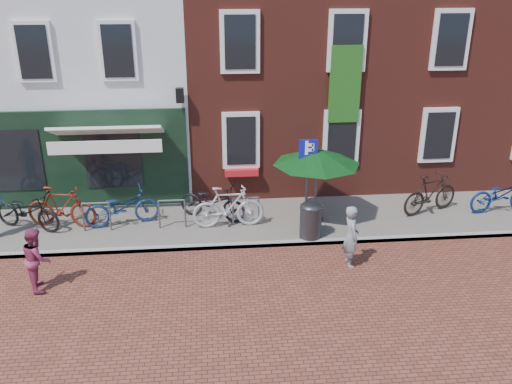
{
  "coord_description": "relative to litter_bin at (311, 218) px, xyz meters",
  "views": [
    {
      "loc": [
        -0.46,
        -12.1,
        6.46
      ],
      "look_at": [
        0.69,
        0.26,
        1.44
      ],
      "focal_mm": 37.45,
      "sensor_mm": 36.0,
      "label": 1
    }
  ],
  "objects": [
    {
      "name": "litter_bin",
      "position": [
        0.0,
        0.0,
        0.0
      ],
      "size": [
        0.57,
        0.57,
        1.05
      ],
      "color": "#313234",
      "rests_on": "sidewalk"
    },
    {
      "name": "bicycle_0",
      "position": [
        -7.49,
        1.19,
        -0.02
      ],
      "size": [
        2.11,
        1.44,
        1.05
      ],
      "primitive_type": "imported",
      "rotation": [
        0.0,
        0.0,
        1.16
      ],
      "color": "black",
      "rests_on": "sidewalk"
    },
    {
      "name": "woman",
      "position": [
        0.7,
        -1.36,
        0.13
      ],
      "size": [
        0.4,
        0.58,
        1.54
      ],
      "primitive_type": "imported",
      "rotation": [
        0.0,
        0.0,
        1.63
      ],
      "color": "gray",
      "rests_on": "ground"
    },
    {
      "name": "parasol",
      "position": [
        0.3,
        1.0,
        1.44
      ],
      "size": [
        2.38,
        2.38,
        2.22
      ],
      "color": "#4C4C4F",
      "rests_on": "sidewalk"
    },
    {
      "name": "boy",
      "position": [
        -6.42,
        -1.72,
        0.09
      ],
      "size": [
        0.75,
        0.84,
        1.45
      ],
      "primitive_type": "imported",
      "rotation": [
        0.0,
        0.0,
        1.9
      ],
      "color": "#912F4F",
      "rests_on": "ground"
    },
    {
      "name": "bicycle_3",
      "position": [
        -2.1,
        0.83,
        0.04
      ],
      "size": [
        1.96,
        0.62,
        1.17
      ],
      "primitive_type": "imported",
      "rotation": [
        0.0,
        0.0,
        1.61
      ],
      "color": "#AEAEB1",
      "rests_on": "sidewalk"
    },
    {
      "name": "bicycle_2",
      "position": [
        -4.99,
        1.23,
        -0.02
      ],
      "size": [
        2.11,
        1.16,
        1.05
      ],
      "primitive_type": "imported",
      "rotation": [
        0.0,
        0.0,
        1.81
      ],
      "color": "navy",
      "rests_on": "sidewalk"
    },
    {
      "name": "bicycle_5",
      "position": [
        3.72,
        1.24,
        0.04
      ],
      "size": [
        2.01,
        1.22,
        1.17
      ],
      "primitive_type": "imported",
      "rotation": [
        0.0,
        0.0,
        1.95
      ],
      "color": "black",
      "rests_on": "sidewalk"
    },
    {
      "name": "bicycle_4",
      "position": [
        -2.53,
        1.38,
        -0.02
      ],
      "size": [
        2.1,
        1.52,
        1.05
      ],
      "primitive_type": "imported",
      "rotation": [
        0.0,
        0.0,
        1.1
      ],
      "color": "black",
      "rests_on": "sidewalk"
    },
    {
      "name": "sidewalk",
      "position": [
        -1.13,
        1.2,
        -0.59
      ],
      "size": [
        24.0,
        3.0,
        0.1
      ],
      "primitive_type": "cube",
      "color": "slate",
      "rests_on": "ground"
    },
    {
      "name": "parking_sign",
      "position": [
        0.03,
        0.82,
        1.13
      ],
      "size": [
        0.5,
        0.07,
        2.43
      ],
      "color": "#4C4C4F",
      "rests_on": "sidewalk"
    },
    {
      "name": "building_stucco",
      "position": [
        -7.13,
        6.7,
        3.86
      ],
      "size": [
        8.0,
        8.0,
        9.0
      ],
      "primitive_type": "cube",
      "color": "silver",
      "rests_on": "ground"
    },
    {
      "name": "bicycle_6",
      "position": [
        5.81,
        1.15,
        -0.02
      ],
      "size": [
        2.08,
        0.98,
        1.05
      ],
      "primitive_type": "imported",
      "rotation": [
        0.0,
        0.0,
        1.72
      ],
      "color": "navy",
      "rests_on": "sidewalk"
    },
    {
      "name": "ground",
      "position": [
        -2.13,
        -0.3,
        -0.64
      ],
      "size": [
        80.0,
        80.0,
        0.0
      ],
      "primitive_type": "plane",
      "color": "brown"
    },
    {
      "name": "building_brick_mid",
      "position": [
        -0.13,
        6.7,
        4.36
      ],
      "size": [
        6.0,
        8.0,
        10.0
      ],
      "primitive_type": "cube",
      "color": "maroon",
      "rests_on": "ground"
    },
    {
      "name": "building_brick_right",
      "position": [
        5.87,
        6.7,
        4.36
      ],
      "size": [
        6.0,
        8.0,
        10.0
      ],
      "primitive_type": "cube",
      "color": "maroon",
      "rests_on": "ground"
    },
    {
      "name": "bicycle_1",
      "position": [
        -6.6,
        1.24,
        0.04
      ],
      "size": [
        2.01,
        0.9,
        1.17
      ],
      "primitive_type": "imported",
      "rotation": [
        0.0,
        0.0,
        1.38
      ],
      "color": "maroon",
      "rests_on": "sidewalk"
    }
  ]
}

